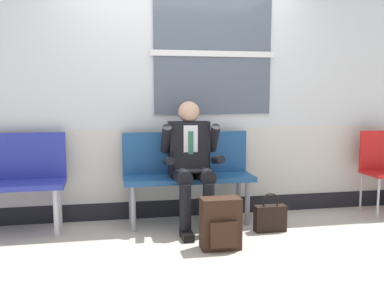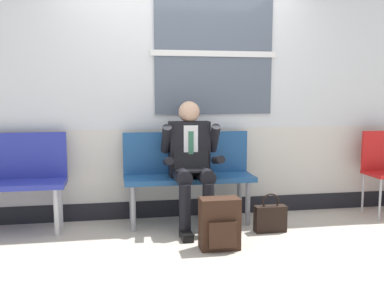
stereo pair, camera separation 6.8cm
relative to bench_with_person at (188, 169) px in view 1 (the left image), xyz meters
The scene contains 8 objects.
ground_plane 0.63m from the bench_with_person, 92.84° to the right, with size 18.00×18.00×0.00m, color #B2A899.
station_wall 1.05m from the bench_with_person, 92.25° to the left, with size 6.31×0.16×3.14m.
bench_with_person is the anchor object (origin of this frame).
bench_empty 1.77m from the bench_with_person, behind, with size 1.13×0.42×0.94m.
person_seated 0.23m from the bench_with_person, 90.00° to the right, with size 0.57×0.70×1.24m.
backpack 0.92m from the bench_with_person, 81.45° to the right, with size 0.34×0.22×0.44m.
handbag 0.96m from the bench_with_person, 33.66° to the right, with size 0.30×0.11×0.38m.
folding_chair 2.14m from the bench_with_person, ahead, with size 0.38×0.38×0.91m.
Camera 1 is at (-0.80, -4.05, 1.32)m, focal length 41.21 mm.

